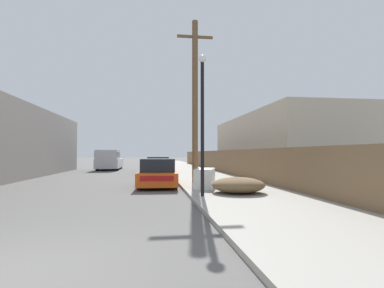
% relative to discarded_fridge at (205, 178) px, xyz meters
% --- Properties ---
extents(sidewalk_curb, '(4.20, 63.00, 0.12)m').
position_rel_discarded_fridge_xyz_m(sidewalk_curb, '(1.18, 14.88, -0.45)').
color(sidewalk_curb, '#9E998E').
rests_on(sidewalk_curb, ground).
extents(discarded_fridge, '(1.18, 1.79, 0.81)m').
position_rel_discarded_fridge_xyz_m(discarded_fridge, '(0.00, 0.00, 0.00)').
color(discarded_fridge, silver).
rests_on(discarded_fridge, sidewalk_curb).
extents(parked_sports_car_red, '(1.96, 4.28, 1.30)m').
position_rel_discarded_fridge_xyz_m(parked_sports_car_red, '(-1.90, 1.80, 0.07)').
color(parked_sports_car_red, '#E05114').
rests_on(parked_sports_car_red, ground).
extents(car_parked_mid, '(1.85, 4.67, 1.28)m').
position_rel_discarded_fridge_xyz_m(car_parked_mid, '(-1.74, 10.67, 0.10)').
color(car_parked_mid, '#5B1E19').
rests_on(car_parked_mid, ground).
extents(pickup_truck, '(2.06, 5.63, 1.85)m').
position_rel_discarded_fridge_xyz_m(pickup_truck, '(-6.13, 16.49, 0.40)').
color(pickup_truck, silver).
rests_on(pickup_truck, ground).
extents(utility_pole, '(1.80, 0.29, 8.08)m').
position_rel_discarded_fridge_xyz_m(utility_pole, '(-0.08, 2.25, 3.76)').
color(utility_pole, brown).
rests_on(utility_pole, sidewalk_curb).
extents(street_lamp, '(0.26, 0.26, 4.77)m').
position_rel_discarded_fridge_xyz_m(street_lamp, '(-0.54, -2.51, 2.37)').
color(street_lamp, black).
rests_on(street_lamp, sidewalk_curb).
extents(brush_pile, '(1.92, 1.88, 0.56)m').
position_rel_discarded_fridge_xyz_m(brush_pile, '(0.89, -1.86, -0.11)').
color(brush_pile, brown).
rests_on(brush_pile, sidewalk_curb).
extents(wooden_fence, '(0.08, 41.52, 1.66)m').
position_rel_discarded_fridge_xyz_m(wooden_fence, '(3.13, 10.75, 0.44)').
color(wooden_fence, brown).
rests_on(wooden_fence, sidewalk_curb).
extents(building_right_house, '(6.00, 17.54, 4.71)m').
position_rel_discarded_fridge_xyz_m(building_right_house, '(8.25, 12.04, 1.84)').
color(building_right_house, beige).
rests_on(building_right_house, ground).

